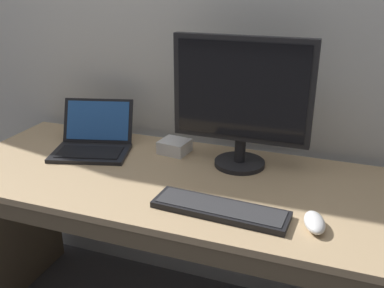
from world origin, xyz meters
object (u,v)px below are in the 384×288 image
(computer_mouse, at_px, (314,222))
(laptop_black, at_px, (93,142))
(external_monitor, at_px, (241,98))
(wired_keyboard, at_px, (220,209))
(external_drive_box, at_px, (175,146))

(computer_mouse, bearing_deg, laptop_black, 147.69)
(laptop_black, xyz_separation_m, external_monitor, (0.63, 0.05, 0.24))
(wired_keyboard, height_order, computer_mouse, computer_mouse)
(computer_mouse, bearing_deg, external_drive_box, 132.17)
(laptop_black, distance_m, wired_keyboard, 0.72)
(computer_mouse, relative_size, external_drive_box, 1.03)
(external_monitor, distance_m, wired_keyboard, 0.45)
(laptop_black, xyz_separation_m, computer_mouse, (0.95, -0.29, -0.02))
(computer_mouse, xyz_separation_m, external_drive_box, (-0.61, 0.40, 0.01))
(laptop_black, distance_m, computer_mouse, 0.99)
(external_monitor, bearing_deg, external_drive_box, 170.77)
(laptop_black, relative_size, computer_mouse, 3.13)
(wired_keyboard, xyz_separation_m, computer_mouse, (0.29, 0.01, 0.01))
(laptop_black, relative_size, wired_keyboard, 0.84)
(computer_mouse, bearing_deg, external_monitor, 117.74)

